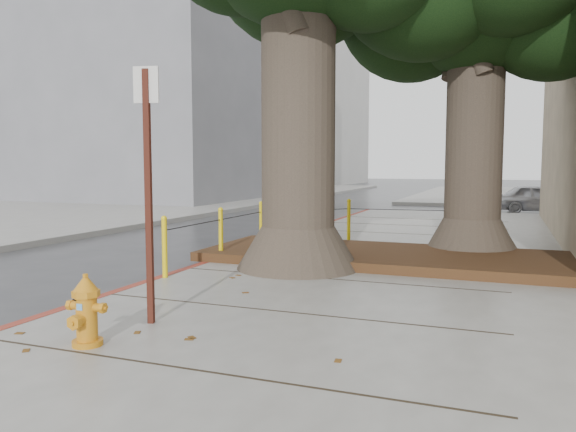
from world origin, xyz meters
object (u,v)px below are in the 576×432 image
at_px(fire_hydrant, 86,311).
at_px(car_silver, 539,199).
at_px(car_dark, 210,190).
at_px(signpost, 148,180).

xyz_separation_m(fire_hydrant, car_silver, (4.88, 19.43, 0.08)).
xyz_separation_m(car_silver, car_dark, (-15.53, 2.14, 0.01)).
relative_size(fire_hydrant, signpost, 0.25).
distance_m(fire_hydrant, car_dark, 24.06).
xyz_separation_m(signpost, car_silver, (4.76, 18.57, -1.13)).
height_order(car_silver, car_dark, car_dark).
bearing_deg(car_silver, car_dark, 77.17).
xyz_separation_m(fire_hydrant, signpost, (0.12, 0.86, 1.21)).
bearing_deg(car_dark, signpost, -64.64).
distance_m(car_silver, car_dark, 15.67).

